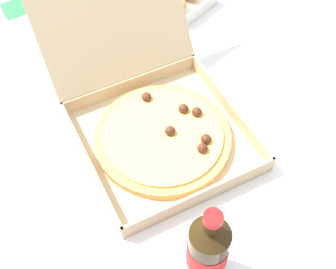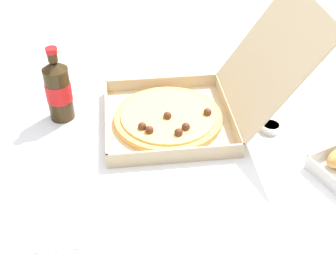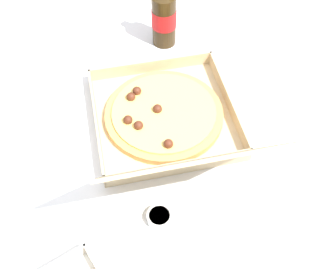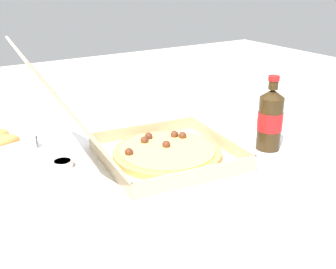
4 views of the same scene
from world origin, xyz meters
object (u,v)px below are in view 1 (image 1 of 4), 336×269
(pizza_box_open, at_px, (153,113))
(cola_bottle, at_px, (208,250))
(dipping_sauce_cup, at_px, (139,53))
(chair, at_px, (72,18))

(pizza_box_open, distance_m, cola_bottle, 0.37)
(dipping_sauce_cup, bearing_deg, chair, 86.75)
(chair, xyz_separation_m, pizza_box_open, (-0.13, -0.79, 0.32))
(chair, height_order, dipping_sauce_cup, chair)
(chair, relative_size, dipping_sauce_cup, 14.82)
(pizza_box_open, xyz_separation_m, dipping_sauce_cup, (0.10, 0.22, -0.04))
(cola_bottle, xyz_separation_m, dipping_sauce_cup, (0.20, 0.57, -0.08))
(chair, height_order, cola_bottle, cola_bottle)
(chair, relative_size, pizza_box_open, 1.40)
(chair, xyz_separation_m, dipping_sauce_cup, (-0.03, -0.56, 0.28))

